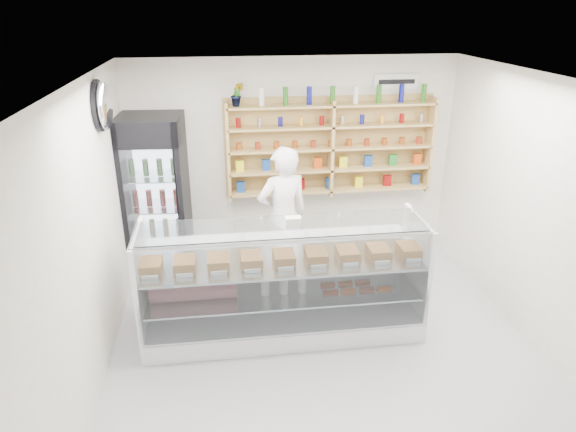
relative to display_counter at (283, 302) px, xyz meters
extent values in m
plane|color=#ADADB2|center=(0.40, -0.50, -0.36)|extent=(5.00, 5.00, 0.00)
plane|color=white|center=(0.40, -0.50, 2.44)|extent=(5.00, 5.00, 0.00)
plane|color=white|center=(0.40, 2.00, 1.04)|extent=(4.50, 0.00, 4.50)
plane|color=white|center=(-1.85, -0.50, 1.04)|extent=(0.00, 5.00, 5.00)
plane|color=white|center=(2.65, -0.50, 1.04)|extent=(0.00, 5.00, 5.00)
cube|color=white|center=(0.00, -0.01, -0.23)|extent=(3.02, 0.86, 0.25)
cube|color=white|center=(0.00, 0.38, 0.21)|extent=(3.02, 0.05, 0.64)
cube|color=silver|center=(0.00, -0.01, 0.15)|extent=(2.90, 0.75, 0.02)
cube|color=silver|center=(0.00, -0.01, 0.53)|extent=(2.96, 0.79, 0.02)
cube|color=silver|center=(0.00, -0.43, 0.42)|extent=(2.96, 0.12, 1.05)
cube|color=silver|center=(0.00, -0.06, 0.95)|extent=(2.96, 0.60, 0.01)
imported|color=white|center=(0.14, 1.09, 0.56)|extent=(0.77, 0.60, 1.85)
cube|color=black|center=(-1.45, 1.55, 0.72)|extent=(0.83, 0.81, 2.16)
cube|color=#28053C|center=(-1.43, 1.19, 1.64)|extent=(0.76, 0.08, 0.30)
cube|color=silver|center=(-1.43, 1.18, 0.62)|extent=(0.65, 0.05, 1.71)
cube|color=tan|center=(-0.50, 1.84, 1.23)|extent=(0.04, 0.28, 1.33)
cube|color=tan|center=(0.90, 1.84, 1.23)|extent=(0.04, 0.28, 1.33)
cube|color=tan|center=(2.30, 1.84, 1.23)|extent=(0.04, 0.28, 1.33)
cube|color=tan|center=(0.90, 1.84, 0.64)|extent=(2.80, 0.28, 0.03)
cube|color=tan|center=(0.90, 1.84, 0.94)|extent=(2.80, 0.28, 0.03)
cube|color=tan|center=(0.90, 1.84, 1.24)|extent=(2.80, 0.28, 0.03)
cube|color=tan|center=(0.90, 1.84, 1.54)|extent=(2.80, 0.28, 0.03)
cube|color=tan|center=(0.90, 1.84, 1.82)|extent=(2.80, 0.28, 0.03)
imported|color=#1E6626|center=(-0.35, 1.84, 1.99)|extent=(0.18, 0.15, 0.31)
ellipsoid|color=silver|center=(-1.77, 0.70, 2.09)|extent=(0.15, 0.50, 0.50)
cube|color=white|center=(1.80, 1.97, 2.09)|extent=(0.62, 0.03, 0.20)
camera|label=1|loc=(-0.59, -4.84, 3.08)|focal=32.00mm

